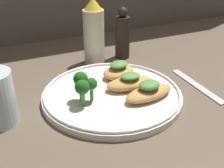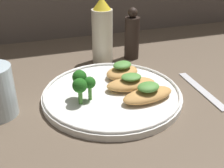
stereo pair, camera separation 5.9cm
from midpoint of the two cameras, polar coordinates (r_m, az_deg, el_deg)
The scene contains 9 objects.
ground_plane at distance 61.12cm, azimuth -2.78°, elevation -3.31°, with size 180.00×180.00×1.00cm, color brown.
plate at distance 60.36cm, azimuth -2.81°, elevation -2.09°, with size 29.87×29.87×2.00cm.
grilled_meat_front at distance 57.54cm, azimuth 4.62°, elevation -1.64°, with size 11.90×6.61×3.79cm.
grilled_meat_middle at distance 61.21cm, azimuth 0.84°, elevation 0.34°, with size 11.24×6.03×3.58cm.
grilled_meat_back at distance 66.09cm, azimuth -1.21°, elevation 2.66°, with size 9.69×8.30×3.87cm.
broccoli_bunch at distance 55.41cm, azimuth -8.85°, elevation -0.07°, with size 4.89×5.43×6.18cm.
sauce_bottle at distance 75.59cm, azimuth -6.00°, elevation 10.29°, with size 5.55×5.55×17.63cm.
pepper_grinder at distance 79.26cm, azimuth 0.00°, elevation 9.79°, with size 4.09×4.09×14.34cm.
fork at distance 67.48cm, azimuth 14.48°, elevation -0.25°, with size 2.54×17.93×0.60cm.
Camera 1 is at (-22.18, -47.42, 31.17)cm, focal length 45.00 mm.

